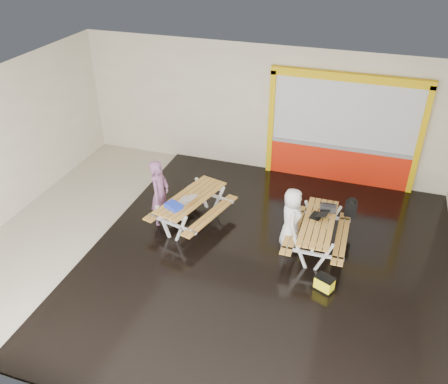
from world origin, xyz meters
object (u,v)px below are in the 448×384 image
(picnic_table_left, at_px, (192,203))
(dark_case, at_px, (297,246))
(person_left, at_px, (160,194))
(fluke_bag, at_px, (324,284))
(picnic_table_right, at_px, (318,228))
(laptop_right, at_px, (319,215))
(blue_pouch, at_px, (174,206))
(backpack, at_px, (351,207))
(person_right, at_px, (291,218))
(toolbox, at_px, (328,208))
(laptop_left, at_px, (187,200))

(picnic_table_left, xyz_separation_m, dark_case, (2.52, -0.19, -0.48))
(person_left, height_order, fluke_bag, person_left)
(picnic_table_left, bearing_deg, picnic_table_right, -0.83)
(laptop_right, bearing_deg, blue_pouch, -167.31)
(person_left, distance_m, laptop_right, 3.59)
(picnic_table_left, distance_m, backpack, 3.59)
(person_right, xyz_separation_m, blue_pouch, (-2.53, -0.40, 0.04))
(laptop_right, relative_size, dark_case, 1.26)
(person_right, bearing_deg, dark_case, -118.23)
(picnic_table_left, distance_m, dark_case, 2.57)
(person_right, xyz_separation_m, fluke_bag, (0.91, -1.14, -0.58))
(toolbox, bearing_deg, laptop_left, -167.94)
(toolbox, bearing_deg, picnic_table_left, -171.95)
(picnic_table_right, height_order, person_left, person_left)
(laptop_left, relative_size, backpack, 1.03)
(blue_pouch, xyz_separation_m, backpack, (3.68, 1.38, -0.14))
(picnic_table_right, distance_m, dark_case, 0.61)
(toolbox, bearing_deg, picnic_table_right, -105.57)
(fluke_bag, bearing_deg, person_right, 128.77)
(picnic_table_left, height_order, person_right, person_right)
(laptop_left, relative_size, toolbox, 1.25)
(laptop_right, xyz_separation_m, blue_pouch, (-3.06, -0.69, 0.03))
(laptop_right, distance_m, fluke_bag, 1.59)
(laptop_right, distance_m, toolbox, 0.33)
(picnic_table_left, distance_m, laptop_right, 2.88)
(picnic_table_right, bearing_deg, fluke_bag, -74.16)
(laptop_left, distance_m, laptop_right, 2.91)
(picnic_table_left, xyz_separation_m, backpack, (3.49, 0.83, 0.09))
(laptop_right, bearing_deg, backpack, 48.22)
(person_right, bearing_deg, picnic_table_left, 72.44)
(toolbox, xyz_separation_m, dark_case, (-0.50, -0.62, -0.71))
(person_right, bearing_deg, blue_pouch, 85.08)
(toolbox, distance_m, dark_case, 1.07)
(laptop_left, xyz_separation_m, dark_case, (2.54, 0.03, -0.71))
(laptop_left, relative_size, fluke_bag, 1.03)
(picnic_table_right, height_order, dark_case, picnic_table_right)
(laptop_right, distance_m, blue_pouch, 3.14)
(laptop_left, relative_size, dark_case, 1.32)
(toolbox, bearing_deg, backpack, 41.35)
(person_left, relative_size, toolbox, 4.72)
(laptop_left, height_order, fluke_bag, laptop_left)
(picnic_table_left, relative_size, fluke_bag, 5.13)
(picnic_table_left, bearing_deg, laptop_right, 2.81)
(person_right, distance_m, fluke_bag, 1.57)
(person_left, height_order, person_right, person_left)
(blue_pouch, bearing_deg, dark_case, 7.43)
(fluke_bag, bearing_deg, picnic_table_right, 105.84)
(blue_pouch, distance_m, dark_case, 2.83)
(toolbox, height_order, dark_case, toolbox)
(person_left, distance_m, toolbox, 3.78)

